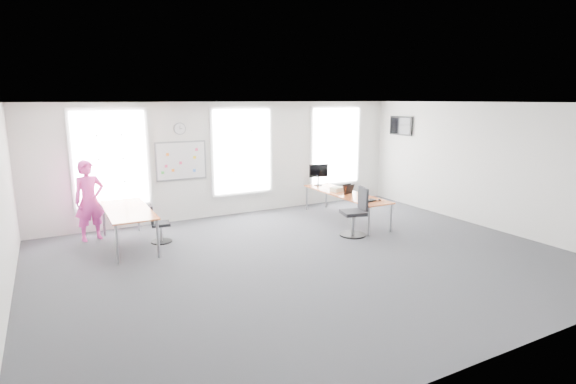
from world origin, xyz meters
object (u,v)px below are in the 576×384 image
desk_left (128,212)px  monitor (318,173)px  chair_right (356,215)px  chair_left (158,226)px  headphones (363,195)px  keyboard (368,201)px  desk_right (345,195)px  person (89,201)px

desk_left → monitor: bearing=8.6°
chair_right → monitor: 2.58m
chair_left → headphones: bearing=-94.8°
keyboard → headphones: headphones is taller
headphones → chair_left: bearing=179.1°
monitor → headphones: bearing=-73.6°
chair_left → monitor: bearing=-72.4°
chair_left → keyboard: size_ratio=1.83×
chair_right → headphones: (0.66, 0.61, 0.27)m
chair_right → desk_right: bearing=169.2°
desk_left → monitor: monitor is taller
desk_right → monitor: size_ratio=4.89×
desk_right → monitor: bearing=92.1°
keyboard → headphones: (0.19, 0.43, 0.04)m
desk_right → person: bearing=167.6°
desk_left → headphones: (5.34, -1.07, 0.02)m
person → keyboard: size_ratio=3.83×
desk_right → chair_right: chair_right is taller
chair_right → chair_left: bearing=-97.2°
chair_left → monitor: (4.61, 0.84, 0.69)m
chair_left → monitor: 4.74m
desk_left → chair_right: size_ratio=1.96×
desk_right → desk_left: 5.27m
chair_left → keyboard: (4.55, -1.44, 0.35)m
keyboard → monitor: size_ratio=0.78×
headphones → monitor: size_ratio=0.32×
person → headphones: size_ratio=9.23×
desk_left → monitor: (5.21, 0.78, 0.33)m
person → monitor: person is taller
chair_right → keyboard: 0.55m
headphones → monitor: 1.88m
keyboard → desk_right: bearing=71.5°
chair_right → person: person is taller
chair_left → person: 1.64m
desk_left → keyboard: bearing=-16.3°
chair_right → person: 5.92m
person → monitor: (5.87, -0.07, 0.18)m
desk_right → desk_left: desk_left is taller
person → desk_right: bearing=-26.1°
desk_right → chair_left: 4.68m
person → chair_left: bearing=-49.6°
desk_right → person: person is taller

